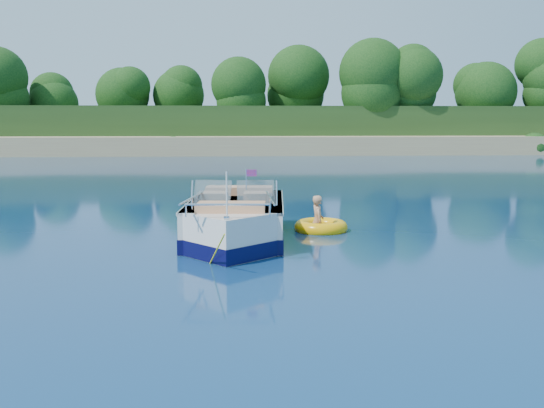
{
  "coord_description": "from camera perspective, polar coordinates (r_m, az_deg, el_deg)",
  "views": [
    {
      "loc": [
        -2.81,
        -13.48,
        2.86
      ],
      "look_at": [
        -1.87,
        0.85,
        0.85
      ],
      "focal_mm": 40.0,
      "sensor_mm": 36.0,
      "label": 1
    }
  ],
  "objects": [
    {
      "name": "ground",
      "position": [
        14.07,
        7.89,
        -3.84
      ],
      "size": [
        160.0,
        160.0,
        0.0
      ],
      "primitive_type": "plane",
      "color": "#091540",
      "rests_on": "ground"
    },
    {
      "name": "shoreline",
      "position": [
        77.33,
        -1.65,
        6.55
      ],
      "size": [
        170.0,
        59.0,
        6.0
      ],
      "color": "#A3845E",
      "rests_on": "ground"
    },
    {
      "name": "treeline",
      "position": [
        54.64,
        -0.74,
        10.77
      ],
      "size": [
        150.0,
        7.12,
        8.19
      ],
      "color": "black",
      "rests_on": "ground"
    },
    {
      "name": "motorboat",
      "position": [
        14.4,
        -3.45,
        -1.85
      ],
      "size": [
        2.56,
        6.32,
        2.1
      ],
      "rotation": [
        0.0,
        0.0,
        -0.07
      ],
      "color": "silver",
      "rests_on": "ground"
    },
    {
      "name": "tow_tube",
      "position": [
        15.75,
        4.63,
        -2.18
      ],
      "size": [
        1.6,
        1.6,
        0.37
      ],
      "rotation": [
        0.0,
        0.0,
        -0.17
      ],
      "color": "#FFB008",
      "rests_on": "ground"
    },
    {
      "name": "boy",
      "position": [
        15.65,
        4.27,
        -2.59
      ],
      "size": [
        0.4,
        0.76,
        1.44
      ],
      "primitive_type": "imported",
      "rotation": [
        0.0,
        -0.17,
        1.67
      ],
      "color": "tan",
      "rests_on": "ground"
    }
  ]
}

